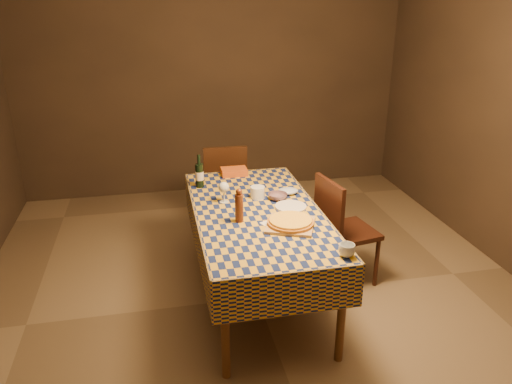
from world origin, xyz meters
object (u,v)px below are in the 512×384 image
(chair_right, at_px, (340,226))
(cutting_board, at_px, (290,225))
(dining_table, at_px, (257,220))
(chair_far, at_px, (225,183))
(white_plate, at_px, (291,207))
(bowl, at_px, (278,197))
(wine_bottle, at_px, (199,175))
(pizza, at_px, (291,221))

(chair_right, bearing_deg, cutting_board, -142.43)
(dining_table, distance_m, cutting_board, 0.37)
(chair_far, xyz_separation_m, chair_right, (0.78, -1.17, 0.00))
(white_plate, height_order, chair_right, chair_right)
(cutting_board, xyz_separation_m, chair_far, (-0.24, 1.59, -0.26))
(cutting_board, bearing_deg, chair_far, 98.44)
(bowl, bearing_deg, dining_table, -138.53)
(bowl, height_order, white_plate, bowl)
(dining_table, height_order, chair_right, chair_right)
(wine_bottle, relative_size, white_plate, 1.17)
(pizza, distance_m, chair_right, 0.74)
(dining_table, bearing_deg, wine_bottle, 122.55)
(white_plate, bearing_deg, chair_right, 12.66)
(pizza, xyz_separation_m, bowl, (0.03, 0.49, -0.01))
(cutting_board, xyz_separation_m, wine_bottle, (-0.54, 0.89, 0.10))
(pizza, xyz_separation_m, wine_bottle, (-0.54, 0.89, 0.07))
(cutting_board, relative_size, bowl, 2.11)
(chair_far, bearing_deg, chair_right, -56.36)
(chair_right, bearing_deg, pizza, -142.43)
(dining_table, xyz_separation_m, white_plate, (0.26, 0.00, 0.08))
(bowl, distance_m, wine_bottle, 0.71)
(bowl, distance_m, chair_far, 1.16)
(cutting_board, relative_size, chair_far, 0.35)
(chair_far, bearing_deg, dining_table, -87.11)
(wine_bottle, height_order, white_plate, wine_bottle)
(wine_bottle, xyz_separation_m, chair_far, (0.31, 0.69, -0.35))
(dining_table, xyz_separation_m, pizza, (0.17, -0.31, 0.11))
(dining_table, distance_m, bowl, 0.29)
(cutting_board, relative_size, chair_right, 0.35)
(cutting_board, xyz_separation_m, chair_right, (0.54, 0.42, -0.26))
(white_plate, bearing_deg, bowl, 108.28)
(bowl, height_order, wine_bottle, wine_bottle)
(bowl, bearing_deg, pizza, -93.74)
(chair_far, bearing_deg, wine_bottle, -113.92)
(pizza, height_order, bowl, pizza)
(dining_table, bearing_deg, chair_far, 92.89)
(wine_bottle, relative_size, chair_far, 0.30)
(wine_bottle, bearing_deg, dining_table, -57.45)
(pizza, xyz_separation_m, chair_right, (0.54, 0.42, -0.28))
(wine_bottle, bearing_deg, white_plate, -42.44)
(wine_bottle, height_order, chair_right, wine_bottle)
(cutting_board, xyz_separation_m, bowl, (0.03, 0.49, 0.01))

